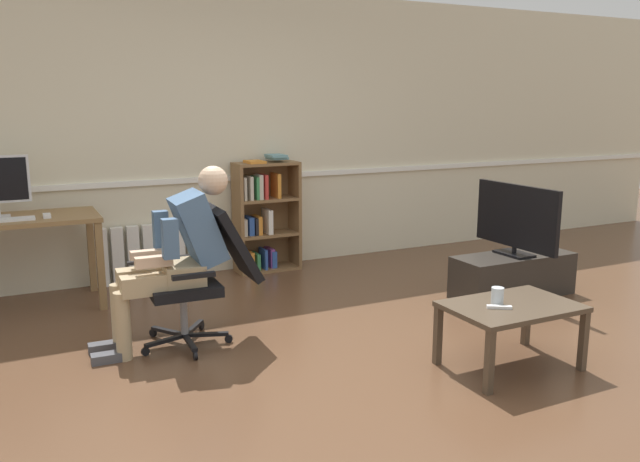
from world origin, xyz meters
The scene contains 14 objects.
ground_plane centered at (0.00, 0.00, 0.00)m, with size 18.00×18.00×0.00m, color brown.
back_wall centered at (0.00, 2.65, 1.35)m, with size 12.00×0.13×2.70m.
computer_desk centered at (-1.96, 2.15, 0.66)m, with size 1.38×0.66×0.76m.
keyboard centered at (-1.96, 2.01, 0.77)m, with size 0.42×0.12×0.02m, color white.
computer_mouse centered at (-1.67, 2.03, 0.77)m, with size 0.06×0.10×0.03m, color white.
bookshelf centered at (0.31, 2.44, 0.54)m, with size 0.63×0.29×1.15m.
radiator centered at (-0.80, 2.54, 0.27)m, with size 0.95×0.08×0.54m.
office_chair centered at (-0.75, 0.80, 0.52)m, with size 0.85×0.61×0.95m.
person_seated centered at (-0.95, 0.81, 0.65)m, with size 0.97×0.40×1.23m.
tv_stand centered at (1.92, 0.67, 0.18)m, with size 1.08×0.40×0.36m.
tv_screen centered at (1.92, 0.67, 0.68)m, with size 0.20×0.92×0.61m.
coffee_table centered at (0.83, -0.48, 0.36)m, with size 0.81×0.55×0.42m.
drinking_glass centered at (0.74, -0.44, 0.47)m, with size 0.08×0.08×0.11m, color silver.
spare_remote centered at (0.70, -0.51, 0.42)m, with size 0.04×0.15×0.02m, color white.
Camera 1 is at (-1.94, -3.37, 1.66)m, focal length 35.93 mm.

